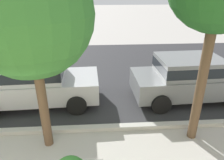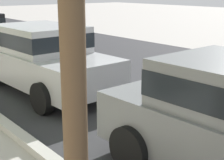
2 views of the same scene
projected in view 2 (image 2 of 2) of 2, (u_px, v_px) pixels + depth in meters
name	position (u px, v px, depth m)	size (l,w,h in m)	color
street_surface	(140.00, 73.00, 9.88)	(60.00, 9.00, 0.01)	#2D2D30
parked_car_silver	(43.00, 56.00, 8.05)	(4.16, 2.05, 1.56)	#B7B7BC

